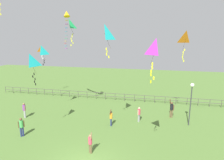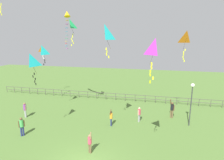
{
  "view_description": "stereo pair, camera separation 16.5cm",
  "coord_description": "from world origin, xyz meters",
  "px_view_note": "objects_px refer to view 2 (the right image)",
  "views": [
    {
      "loc": [
        4.15,
        -10.31,
        8.46
      ],
      "look_at": [
        0.7,
        5.66,
        4.74
      ],
      "focal_mm": 30.56,
      "sensor_mm": 36.0,
      "label": 1
    },
    {
      "loc": [
        4.31,
        -10.27,
        8.46
      ],
      "look_at": [
        0.7,
        5.66,
        4.74
      ],
      "focal_mm": 30.56,
      "sensor_mm": 36.0,
      "label": 2
    }
  ],
  "objects_px": {
    "person_3": "(22,125)",
    "kite_5": "(70,25)",
    "kite_1": "(42,51)",
    "person_0": "(90,142)",
    "kite_7": "(155,49)",
    "streamer_kite": "(67,18)",
    "kite_0": "(30,62)",
    "kite_6": "(104,34)",
    "kite_2": "(186,39)",
    "person_1": "(172,109)",
    "person_2": "(139,114)",
    "kite_4": "(42,49)",
    "person_4": "(111,117)",
    "person_5": "(25,109)",
    "lamppost": "(192,95)"
  },
  "relations": [
    {
      "from": "person_4",
      "to": "person_5",
      "type": "height_order",
      "value": "person_4"
    },
    {
      "from": "lamppost",
      "to": "person_4",
      "type": "distance_m",
      "value": 7.91
    },
    {
      "from": "person_0",
      "to": "person_4",
      "type": "xyz_separation_m",
      "value": [
        0.53,
        4.68,
        0.0
      ]
    },
    {
      "from": "kite_2",
      "to": "streamer_kite",
      "type": "relative_size",
      "value": 0.52
    },
    {
      "from": "person_5",
      "to": "kite_1",
      "type": "height_order",
      "value": "kite_1"
    },
    {
      "from": "person_5",
      "to": "kite_0",
      "type": "xyz_separation_m",
      "value": [
        3.23,
        -2.79,
        5.48
      ]
    },
    {
      "from": "kite_1",
      "to": "kite_2",
      "type": "bearing_deg",
      "value": 5.37
    },
    {
      "from": "person_2",
      "to": "person_5",
      "type": "xyz_separation_m",
      "value": [
        -11.98,
        -1.59,
        0.06
      ]
    },
    {
      "from": "person_5",
      "to": "streamer_kite",
      "type": "xyz_separation_m",
      "value": [
        4.54,
        1.73,
        9.28
      ]
    },
    {
      "from": "person_5",
      "to": "kite_6",
      "type": "distance_m",
      "value": 12.04
    },
    {
      "from": "kite_0",
      "to": "kite_7",
      "type": "distance_m",
      "value": 10.29
    },
    {
      "from": "kite_1",
      "to": "person_0",
      "type": "bearing_deg",
      "value": -40.45
    },
    {
      "from": "person_2",
      "to": "kite_2",
      "type": "height_order",
      "value": "kite_2"
    },
    {
      "from": "kite_7",
      "to": "person_2",
      "type": "bearing_deg",
      "value": 101.12
    },
    {
      "from": "kite_5",
      "to": "person_3",
      "type": "bearing_deg",
      "value": -108.26
    },
    {
      "from": "person_0",
      "to": "person_1",
      "type": "distance_m",
      "value": 10.19
    },
    {
      "from": "person_4",
      "to": "kite_0",
      "type": "distance_m",
      "value": 8.79
    },
    {
      "from": "person_0",
      "to": "streamer_kite",
      "type": "height_order",
      "value": "streamer_kite"
    },
    {
      "from": "person_1",
      "to": "person_2",
      "type": "height_order",
      "value": "person_1"
    },
    {
      "from": "person_2",
      "to": "streamer_kite",
      "type": "relative_size",
      "value": 0.27
    },
    {
      "from": "lamppost",
      "to": "person_1",
      "type": "bearing_deg",
      "value": 134.79
    },
    {
      "from": "kite_7",
      "to": "streamer_kite",
      "type": "bearing_deg",
      "value": 143.04
    },
    {
      "from": "person_1",
      "to": "streamer_kite",
      "type": "relative_size",
      "value": 0.35
    },
    {
      "from": "kite_2",
      "to": "kite_7",
      "type": "bearing_deg",
      "value": -109.82
    },
    {
      "from": "person_2",
      "to": "kite_1",
      "type": "xyz_separation_m",
      "value": [
        -10.52,
        0.15,
        6.07
      ]
    },
    {
      "from": "person_0",
      "to": "person_4",
      "type": "height_order",
      "value": "person_4"
    },
    {
      "from": "kite_2",
      "to": "kite_5",
      "type": "height_order",
      "value": "kite_5"
    },
    {
      "from": "person_4",
      "to": "kite_2",
      "type": "distance_m",
      "value": 10.41
    },
    {
      "from": "lamppost",
      "to": "person_4",
      "type": "relative_size",
      "value": 2.41
    },
    {
      "from": "kite_0",
      "to": "streamer_kite",
      "type": "xyz_separation_m",
      "value": [
        1.31,
        4.52,
        3.8
      ]
    },
    {
      "from": "person_3",
      "to": "streamer_kite",
      "type": "relative_size",
      "value": 0.29
    },
    {
      "from": "lamppost",
      "to": "kite_1",
      "type": "distance_m",
      "value": 15.83
    },
    {
      "from": "kite_4",
      "to": "kite_7",
      "type": "xyz_separation_m",
      "value": [
        15.01,
        -11.67,
        0.92
      ]
    },
    {
      "from": "lamppost",
      "to": "kite_6",
      "type": "xyz_separation_m",
      "value": [
        -7.66,
        -2.93,
        5.59
      ]
    },
    {
      "from": "person_1",
      "to": "streamer_kite",
      "type": "bearing_deg",
      "value": -171.54
    },
    {
      "from": "lamppost",
      "to": "kite_2",
      "type": "bearing_deg",
      "value": 118.49
    },
    {
      "from": "kite_7",
      "to": "person_0",
      "type": "bearing_deg",
      "value": 177.12
    },
    {
      "from": "kite_7",
      "to": "streamer_kite",
      "type": "xyz_separation_m",
      "value": [
        -8.7,
        6.55,
        2.51
      ]
    },
    {
      "from": "person_5",
      "to": "kite_1",
      "type": "bearing_deg",
      "value": 49.86
    },
    {
      "from": "lamppost",
      "to": "kite_5",
      "type": "relative_size",
      "value": 1.54
    },
    {
      "from": "person_0",
      "to": "person_3",
      "type": "relative_size",
      "value": 1.03
    },
    {
      "from": "streamer_kite",
      "to": "kite_5",
      "type": "bearing_deg",
      "value": 101.62
    },
    {
      "from": "lamppost",
      "to": "person_5",
      "type": "distance_m",
      "value": 17.04
    },
    {
      "from": "person_3",
      "to": "kite_6",
      "type": "distance_m",
      "value": 10.57
    },
    {
      "from": "kite_0",
      "to": "kite_6",
      "type": "height_order",
      "value": "kite_6"
    },
    {
      "from": "kite_0",
      "to": "kite_2",
      "type": "xyz_separation_m",
      "value": [
        12.86,
        5.89,
        1.83
      ]
    },
    {
      "from": "person_3",
      "to": "kite_4",
      "type": "bearing_deg",
      "value": 111.48
    },
    {
      "from": "person_5",
      "to": "kite_5",
      "type": "relative_size",
      "value": 0.6
    },
    {
      "from": "kite_6",
      "to": "person_0",
      "type": "bearing_deg",
      "value": -94.36
    },
    {
      "from": "person_3",
      "to": "kite_5",
      "type": "height_order",
      "value": "kite_5"
    }
  ]
}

